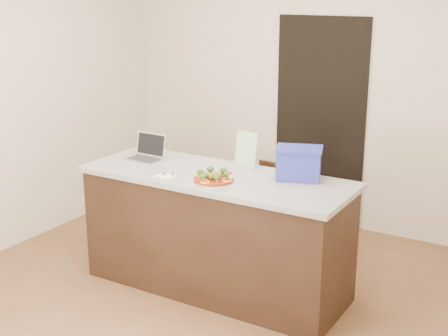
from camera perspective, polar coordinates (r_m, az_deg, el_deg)
The scene contains 16 objects.
ground at distance 4.77m, azimuth -2.31°, elevation -11.98°, with size 4.00×4.00×0.00m, color brown.
room_shell at distance 4.25m, azimuth -2.56°, elevation 7.61°, with size 4.00×4.00×4.00m.
doorway at distance 6.05m, azimuth 8.75°, elevation 4.11°, with size 0.90×0.02×2.00m, color black.
island at distance 4.77m, azimuth -0.72°, elevation -5.86°, with size 2.06×0.76×0.92m.
plate at distance 4.47m, azimuth -0.96°, elevation -1.02°, with size 0.29×0.29×0.02m.
meatballs at distance 4.45m, azimuth -0.92°, elevation -0.70°, with size 0.11×0.12×0.04m.
broccoli at distance 4.45m, azimuth -0.96°, elevation -0.46°, with size 0.24×0.24×0.04m.
pepper_rings at distance 4.46m, azimuth -0.96°, elevation -0.89°, with size 0.30×0.30×0.01m.
napkin at distance 4.59m, azimuth -5.38°, elevation -0.73°, with size 0.13×0.13×0.01m, color white.
fork at distance 4.60m, azimuth -5.53°, elevation -0.60°, with size 0.03×0.14×0.00m.
knife at distance 4.56m, azimuth -5.20°, elevation -0.76°, with size 0.06×0.18×0.01m.
yogurt_bottle at distance 4.42m, azimuth 0.63°, elevation -0.94°, with size 0.03×0.03×0.07m.
laptop at distance 5.05m, azimuth -7.02°, elevation 1.45°, with size 0.29×0.23×0.20m.
leaflet at distance 4.77m, azimuth 2.02°, elevation 1.68°, with size 0.19×0.00×0.27m, color white.
blue_box at distance 4.50m, azimuth 6.85°, elevation 0.44°, with size 0.39×0.33×0.24m.
chair at distance 5.25m, azimuth 4.43°, elevation -3.61°, with size 0.42×0.43×0.84m.
Camera 1 is at (2.32, -3.50, 2.27)m, focal length 50.00 mm.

